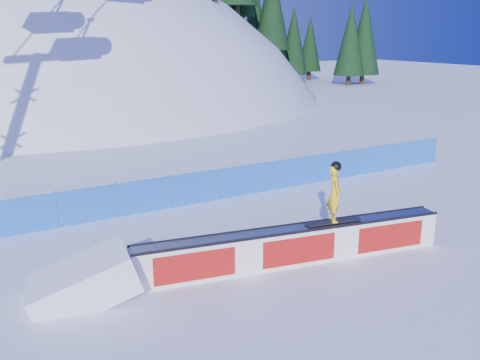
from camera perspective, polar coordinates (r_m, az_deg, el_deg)
ground at (r=17.37m, az=7.94°, el=-5.43°), size 160.00×160.00×0.00m
snow_hill at (r=60.59m, az=-18.49°, el=-8.80°), size 64.00×64.00×64.00m
treeline at (r=65.31m, az=2.74°, el=18.04°), size 25.95×11.74×20.24m
safety_fence at (r=20.70m, az=0.27°, el=-0.06°), size 22.05×0.05×1.30m
rail_box at (r=14.78m, az=5.86°, el=-7.00°), size 8.90×2.22×1.07m
snow_ramp at (r=13.70m, az=-16.21°, el=-11.92°), size 2.88×2.08×1.64m
snowboarder at (r=14.84m, az=10.06°, el=-1.34°), size 1.69×0.69×1.73m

